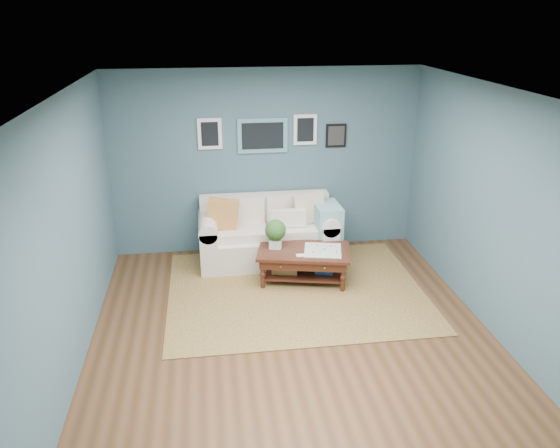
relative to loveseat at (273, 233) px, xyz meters
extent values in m
plane|color=brown|center=(-0.03, -2.03, -0.42)|extent=(5.00, 5.00, 0.00)
plane|color=white|center=(-0.03, -2.03, 2.28)|extent=(5.00, 5.00, 0.00)
cube|color=#435C6B|center=(-0.03, 0.47, 0.93)|extent=(4.50, 0.02, 2.70)
cube|color=#435C6B|center=(-0.03, -4.53, 0.93)|extent=(4.50, 0.02, 2.70)
cube|color=#435C6B|center=(-2.28, -2.03, 0.93)|extent=(0.02, 5.00, 2.70)
cube|color=#435C6B|center=(2.22, -2.03, 0.93)|extent=(0.02, 5.00, 2.70)
cube|color=#5B8E99|center=(-0.09, 0.45, 1.33)|extent=(0.72, 0.03, 0.50)
cube|color=black|center=(-0.09, 0.43, 1.33)|extent=(0.60, 0.01, 0.38)
cube|color=white|center=(-0.84, 0.45, 1.38)|extent=(0.34, 0.03, 0.44)
cube|color=white|center=(0.53, 0.45, 1.40)|extent=(0.34, 0.03, 0.44)
cube|color=black|center=(0.99, 0.45, 1.30)|extent=(0.30, 0.03, 0.34)
cube|color=brown|center=(0.17, -1.00, -0.41)|extent=(3.29, 2.63, 0.01)
cube|color=silver|center=(-0.09, -0.04, -0.20)|extent=(1.44, 0.90, 0.43)
cube|color=silver|center=(-0.09, 0.31, 0.25)|extent=(1.89, 0.22, 0.49)
cube|color=silver|center=(-0.93, -0.04, -0.10)|extent=(0.24, 0.90, 0.63)
cube|color=silver|center=(0.76, -0.04, -0.10)|extent=(0.24, 0.90, 0.63)
cylinder|color=silver|center=(-0.93, -0.04, 0.21)|extent=(0.26, 0.90, 0.26)
cylinder|color=silver|center=(0.76, -0.04, 0.21)|extent=(0.26, 0.90, 0.26)
cube|color=silver|center=(-0.47, -0.10, 0.08)|extent=(0.73, 0.57, 0.13)
cube|color=silver|center=(0.30, -0.10, 0.08)|extent=(0.73, 0.57, 0.13)
cube|color=silver|center=(-0.47, 0.19, 0.33)|extent=(0.73, 0.12, 0.37)
cube|color=silver|center=(0.30, 0.19, 0.33)|extent=(0.73, 0.12, 0.37)
cube|color=#D77A40|center=(-0.72, -0.09, 0.37)|extent=(0.49, 0.18, 0.48)
cube|color=beige|center=(0.52, -0.02, 0.37)|extent=(0.48, 0.18, 0.47)
cube|color=beige|center=(0.20, -0.14, 0.27)|extent=(0.51, 0.12, 0.24)
cube|color=#7AAEB1|center=(0.76, -0.16, 0.05)|extent=(0.35, 0.56, 0.81)
cube|color=#33170F|center=(0.32, -0.73, 0.02)|extent=(1.34, 0.95, 0.04)
cube|color=#33170F|center=(0.32, -0.73, -0.06)|extent=(1.24, 0.86, 0.12)
cube|color=#33170F|center=(0.32, -0.73, -0.30)|extent=(1.12, 0.74, 0.03)
sphere|color=gold|center=(-0.03, -0.98, -0.06)|extent=(0.03, 0.03, 0.03)
sphere|color=gold|center=(0.53, -1.11, -0.06)|extent=(0.03, 0.03, 0.03)
cylinder|color=#33170F|center=(-0.25, -0.88, -0.21)|extent=(0.06, 0.06, 0.41)
cylinder|color=#33170F|center=(0.77, -1.11, -0.21)|extent=(0.06, 0.06, 0.41)
cylinder|color=#33170F|center=(-0.13, -0.35, -0.21)|extent=(0.06, 0.06, 0.41)
cylinder|color=#33170F|center=(0.89, -0.58, -0.21)|extent=(0.06, 0.06, 0.41)
cube|color=silver|center=(-0.04, -0.59, 0.10)|extent=(0.19, 0.19, 0.12)
sphere|color=#27491C|center=(-0.04, -0.59, 0.29)|extent=(0.28, 0.28, 0.28)
cube|color=white|center=(0.57, -0.78, 0.04)|extent=(0.58, 0.58, 0.01)
cube|color=tan|center=(0.08, -0.67, -0.19)|extent=(0.39, 0.31, 0.20)
cube|color=navy|center=(0.60, -0.77, -0.23)|extent=(0.28, 0.23, 0.11)
camera|label=1|loc=(-0.91, -7.24, 3.03)|focal=35.00mm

